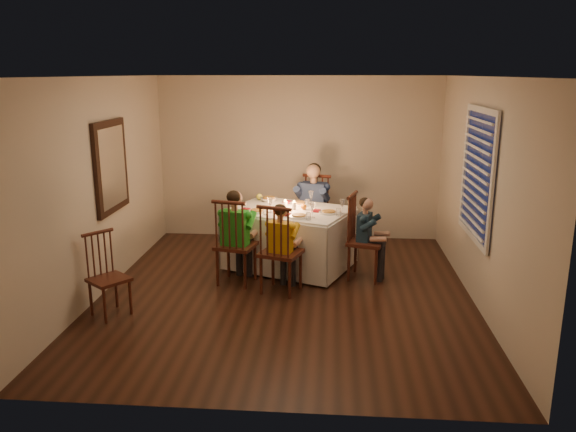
# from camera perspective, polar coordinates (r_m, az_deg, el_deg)

# --- Properties ---
(ground) EXTENTS (5.00, 5.00, 0.00)m
(ground) POSITION_cam_1_polar(r_m,az_deg,el_deg) (6.99, -0.23, -7.84)
(ground) COLOR black
(ground) RESTS_ON ground
(wall_left) EXTENTS (0.02, 5.00, 2.60)m
(wall_left) POSITION_cam_1_polar(r_m,az_deg,el_deg) (7.15, -18.54, 2.81)
(wall_left) COLOR beige
(wall_left) RESTS_ON ground
(wall_right) EXTENTS (0.02, 5.00, 2.60)m
(wall_right) POSITION_cam_1_polar(r_m,az_deg,el_deg) (6.80, 19.02, 2.20)
(wall_right) COLOR beige
(wall_right) RESTS_ON ground
(wall_back) EXTENTS (4.50, 0.02, 2.60)m
(wall_back) POSITION_cam_1_polar(r_m,az_deg,el_deg) (9.06, 1.08, 5.85)
(wall_back) COLOR beige
(wall_back) RESTS_ON ground
(ceiling) EXTENTS (5.00, 5.00, 0.00)m
(ceiling) POSITION_cam_1_polar(r_m,az_deg,el_deg) (6.47, -0.25, 14.00)
(ceiling) COLOR white
(ceiling) RESTS_ON wall_back
(dining_table) EXTENTS (1.90, 1.65, 0.80)m
(dining_table) POSITION_cam_1_polar(r_m,az_deg,el_deg) (7.72, 0.19, -1.01)
(dining_table) COLOR white
(dining_table) RESTS_ON ground
(chair_adult) EXTENTS (0.56, 0.55, 1.13)m
(chair_adult) POSITION_cam_1_polar(r_m,az_deg,el_deg) (8.69, 2.49, -3.34)
(chair_adult) COLOR #3D1810
(chair_adult) RESTS_ON ground
(chair_near_left) EXTENTS (0.55, 0.54, 1.13)m
(chair_near_left) POSITION_cam_1_polar(r_m,az_deg,el_deg) (7.35, -5.21, -6.74)
(chair_near_left) COLOR #3D1810
(chair_near_left) RESTS_ON ground
(chair_near_right) EXTENTS (0.58, 0.57, 1.13)m
(chair_near_right) POSITION_cam_1_polar(r_m,az_deg,el_deg) (7.05, -0.71, -7.64)
(chair_near_right) COLOR #3D1810
(chair_near_right) RESTS_ON ground
(chair_end) EXTENTS (0.55, 0.57, 1.13)m
(chair_end) POSITION_cam_1_polar(r_m,az_deg,el_deg) (7.55, 7.80, -6.24)
(chair_end) COLOR #3D1810
(chair_end) RESTS_ON ground
(chair_extra) EXTENTS (0.53, 0.54, 0.95)m
(chair_extra) POSITION_cam_1_polar(r_m,az_deg,el_deg) (6.71, -17.45, -9.53)
(chair_extra) COLOR #3D1810
(chair_extra) RESTS_ON ground
(adult) EXTENTS (0.60, 0.57, 1.33)m
(adult) POSITION_cam_1_polar(r_m,az_deg,el_deg) (8.69, 2.49, -3.34)
(adult) COLOR navy
(adult) RESTS_ON ground
(child_green) EXTENTS (0.52, 0.49, 1.23)m
(child_green) POSITION_cam_1_polar(r_m,az_deg,el_deg) (7.35, -5.21, -6.74)
(child_green) COLOR green
(child_green) RESTS_ON ground
(child_yellow) EXTENTS (0.47, 0.45, 1.12)m
(child_yellow) POSITION_cam_1_polar(r_m,az_deg,el_deg) (7.05, -0.71, -7.64)
(child_yellow) COLOR gold
(child_yellow) RESTS_ON ground
(child_teal) EXTENTS (0.42, 0.44, 1.09)m
(child_teal) POSITION_cam_1_polar(r_m,az_deg,el_deg) (7.55, 7.80, -6.24)
(child_teal) COLOR #192D3E
(child_teal) RESTS_ON ground
(setting_adult) EXTENTS (0.34, 0.34, 0.02)m
(setting_adult) POSITION_cam_1_polar(r_m,az_deg,el_deg) (7.95, 1.09, 1.28)
(setting_adult) COLOR white
(setting_adult) RESTS_ON dining_table
(setting_green) EXTENTS (0.34, 0.34, 0.02)m
(setting_green) POSITION_cam_1_polar(r_m,az_deg,el_deg) (7.52, -3.14, 0.49)
(setting_green) COLOR white
(setting_green) RESTS_ON dining_table
(setting_yellow) EXTENTS (0.34, 0.34, 0.02)m
(setting_yellow) POSITION_cam_1_polar(r_m,az_deg,el_deg) (7.24, 1.12, -0.04)
(setting_yellow) COLOR white
(setting_yellow) RESTS_ON dining_table
(setting_teal) EXTENTS (0.34, 0.34, 0.02)m
(setting_teal) POSITION_cam_1_polar(r_m,az_deg,el_deg) (7.46, 4.15, 0.36)
(setting_teal) COLOR white
(setting_teal) RESTS_ON dining_table
(candle_left) EXTENTS (0.06, 0.06, 0.10)m
(candle_left) POSITION_cam_1_polar(r_m,az_deg,el_deg) (7.68, -0.29, 1.12)
(candle_left) COLOR white
(candle_left) RESTS_ON dining_table
(candle_right) EXTENTS (0.06, 0.06, 0.10)m
(candle_right) POSITION_cam_1_polar(r_m,az_deg,el_deg) (7.62, 0.62, 1.02)
(candle_right) COLOR white
(candle_right) RESTS_ON dining_table
(squash) EXTENTS (0.09, 0.09, 0.09)m
(squash) POSITION_cam_1_polar(r_m,az_deg,el_deg) (8.24, -2.93, 1.97)
(squash) COLOR #FEFF43
(squash) RESTS_ON dining_table
(orange_fruit) EXTENTS (0.08, 0.08, 0.08)m
(orange_fruit) POSITION_cam_1_polar(r_m,az_deg,el_deg) (7.63, 1.61, 0.94)
(orange_fruit) COLOR orange
(orange_fruit) RESTS_ON dining_table
(serving_bowl) EXTENTS (0.31, 0.31, 0.05)m
(serving_bowl) POSITION_cam_1_polar(r_m,az_deg,el_deg) (8.11, -1.95, 1.66)
(serving_bowl) COLOR white
(serving_bowl) RESTS_ON dining_table
(wall_mirror) EXTENTS (0.06, 0.95, 1.15)m
(wall_mirror) POSITION_cam_1_polar(r_m,az_deg,el_deg) (7.38, -17.53, 4.80)
(wall_mirror) COLOR black
(wall_mirror) RESTS_ON wall_left
(window_blinds) EXTENTS (0.07, 1.34, 1.54)m
(window_blinds) POSITION_cam_1_polar(r_m,az_deg,el_deg) (6.85, 18.60, 4.03)
(window_blinds) COLOR #0D1437
(window_blinds) RESTS_ON wall_right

